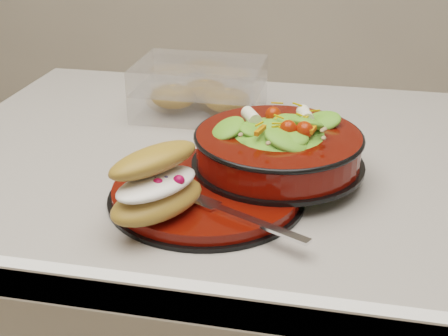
% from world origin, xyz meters
% --- Properties ---
extents(dinner_plate, '(0.27, 0.27, 0.02)m').
position_xyz_m(dinner_plate, '(-0.14, -0.17, 0.91)').
color(dinner_plate, black).
rests_on(dinner_plate, island_counter).
extents(salad_bowl, '(0.25, 0.25, 0.10)m').
position_xyz_m(salad_bowl, '(-0.06, -0.08, 0.96)').
color(salad_bowl, black).
rests_on(salad_bowl, dinner_plate).
extents(croissant, '(0.13, 0.17, 0.08)m').
position_xyz_m(croissant, '(-0.18, -0.24, 0.96)').
color(croissant, '#A57332').
rests_on(croissant, dinner_plate).
extents(fork, '(0.17, 0.09, 0.00)m').
position_xyz_m(fork, '(-0.08, -0.24, 0.92)').
color(fork, silver).
rests_on(fork, dinner_plate).
extents(pastry_box, '(0.22, 0.16, 0.09)m').
position_xyz_m(pastry_box, '(-0.23, 0.16, 0.94)').
color(pastry_box, white).
rests_on(pastry_box, island_counter).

